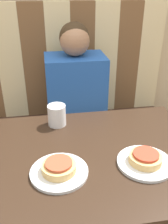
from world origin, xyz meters
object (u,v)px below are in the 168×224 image
Objects in this scene: person at (75,84)px; pizza_left at (59,167)px; plate_left at (59,172)px; plate_right at (145,163)px; drinking_cup at (57,115)px; pizza_right at (145,158)px.

person is 5.59× the size of pizza_left.
plate_left and plate_right have the same top height.
person is at bearing 71.63° from drinking_cup.
pizza_right is (0.31, 0.00, 0.00)m from pizza_left.
person reaches higher than drinking_cup.
drinking_cup is (-0.14, -0.43, 0.02)m from person.
plate_right is 1.69× the size of pizza_right.
plate_right is at bearing 0.00° from plate_left.
person is 0.78m from plate_right.
pizza_left is 1.00× the size of pizza_right.
plate_right is (0.31, 0.00, 0.00)m from plate_left.
person is 5.59× the size of pizza_right.
pizza_left is at bearing -92.60° from drinking_cup.
plate_right is 0.32m from pizza_left.
pizza_left is at bearing 180.00° from pizza_right.
pizza_right is 0.45m from drinking_cup.
person is 0.45m from drinking_cup.
pizza_left reaches higher than plate_right.
person reaches higher than pizza_left.
drinking_cup is (0.02, 0.34, 0.04)m from plate_left.
pizza_left is 1.23× the size of drinking_cup.
person is 3.31× the size of plate_left.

